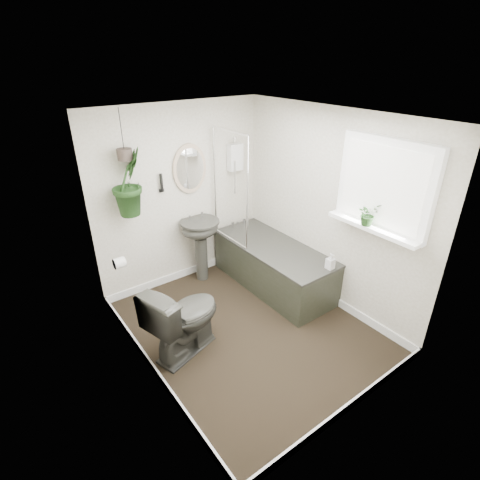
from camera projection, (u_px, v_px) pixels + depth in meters
floor at (248, 328)px, 4.24m from camera, size 2.30×2.80×0.02m
ceiling at (250, 115)px, 3.20m from camera, size 2.30×2.80×0.02m
wall_back at (181, 197)px, 4.73m from camera, size 2.30×0.02×2.30m
wall_front at (368, 306)px, 2.71m from camera, size 2.30×0.02×2.30m
wall_left at (139, 273)px, 3.10m from camera, size 0.02×2.80×2.30m
wall_right at (328, 210)px, 4.33m from camera, size 0.02×2.80×2.30m
skirting at (248, 324)px, 4.21m from camera, size 2.30×2.80×0.10m
bathtub at (273, 266)px, 4.89m from camera, size 0.72×1.72×0.58m
bath_screen at (230, 189)px, 4.62m from camera, size 0.04×0.72×1.40m
shower_box at (235, 157)px, 4.92m from camera, size 0.20×0.10×0.35m
oval_mirror at (190, 169)px, 4.61m from camera, size 0.46×0.03×0.62m
wall_sconce at (161, 183)px, 4.44m from camera, size 0.04×0.04×0.22m
toilet_roll_holder at (119, 263)px, 3.75m from camera, size 0.11×0.11×0.11m
window_recess at (385, 186)px, 3.57m from camera, size 0.08×1.00×0.90m
window_sill at (373, 227)px, 3.72m from camera, size 0.18×1.00×0.04m
window_blinds at (382, 187)px, 3.55m from camera, size 0.01×0.86×0.76m
toilet at (184, 318)px, 3.75m from camera, size 0.91×0.67×0.82m
pedestal_sink at (201, 250)px, 4.97m from camera, size 0.60×0.55×0.86m
sill_plant at (368, 214)px, 3.68m from camera, size 0.23×0.21×0.23m
hanging_plant at (129, 183)px, 4.08m from camera, size 0.52×0.50×0.74m
soap_bottle at (331, 261)px, 4.23m from camera, size 0.09×0.09×0.19m
hanging_pot at (125, 154)px, 3.94m from camera, size 0.16×0.16×0.12m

